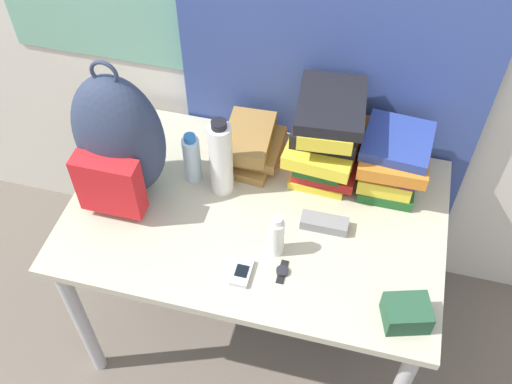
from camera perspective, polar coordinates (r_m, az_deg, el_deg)
The scene contains 13 objects.
curtain_blue at distance 1.89m, azimuth 7.98°, elevation 16.94°, with size 1.03×0.04×2.50m.
desk at distance 2.01m, azimuth 0.00°, elevation -3.48°, with size 1.21×0.78×0.73m.
backpack at distance 1.89m, azimuth -12.98°, elevation 4.69°, with size 0.29×0.25×0.52m.
book_stack_left at distance 2.07m, azimuth -0.50°, elevation 4.55°, with size 0.20×0.28×0.13m.
book_stack_center at distance 1.96m, azimuth 6.77°, elevation 5.33°, with size 0.25×0.30×0.32m.
book_stack_right at distance 2.00m, azimuth 12.85°, elevation 3.03°, with size 0.22×0.26×0.21m.
water_bottle at distance 1.98m, azimuth -6.11°, elevation 3.17°, with size 0.06×0.06×0.20m.
sports_bottle at distance 1.90m, azimuth -3.36°, elevation 3.21°, with size 0.07×0.07×0.30m.
sunscreen_bottle at distance 1.79m, azimuth 1.95°, elevation -4.26°, with size 0.05×0.05×0.16m.
cell_phone at distance 1.80m, azimuth -1.35°, elevation -7.67°, with size 0.05×0.10×0.02m.
sunglasses_case at distance 1.90m, azimuth 6.53°, elevation -2.98°, with size 0.15×0.06×0.04m.
camera_pouch at distance 1.74m, azimuth 14.15°, elevation -11.13°, with size 0.15×0.13×0.08m.
wristwatch at distance 1.80m, azimuth 2.53°, elevation -7.55°, with size 0.04×0.08×0.01m.
Camera 1 is at (0.30, -0.79, 2.25)m, focal length 42.00 mm.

